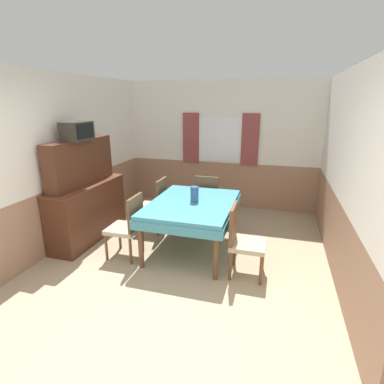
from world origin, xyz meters
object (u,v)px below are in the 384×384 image
(dining_table, at_px, (192,208))
(chair_left_near, at_px, (128,225))
(vase, at_px, (195,194))
(chair_left_far, at_px, (155,203))
(chair_right_near, at_px, (243,239))
(tv, at_px, (77,131))
(sideboard, at_px, (87,198))
(chair_head_window, at_px, (208,199))

(dining_table, xyz_separation_m, chair_left_near, (-0.81, -0.49, -0.16))
(dining_table, height_order, chair_left_near, chair_left_near)
(vase, bearing_deg, chair_left_far, 150.68)
(chair_right_near, height_order, vase, vase)
(chair_right_near, bearing_deg, chair_left_far, -120.94)
(dining_table, height_order, tv, tv)
(chair_left_far, height_order, sideboard, sideboard)
(chair_head_window, xyz_separation_m, chair_left_far, (-0.81, -0.52, 0.00))
(chair_right_near, xyz_separation_m, tv, (-2.51, 0.28, 1.26))
(chair_left_far, xyz_separation_m, vase, (0.84, -0.47, 0.38))
(chair_left_near, height_order, tv, tv)
(chair_head_window, bearing_deg, chair_left_near, -118.50)
(chair_head_window, height_order, vase, vase)
(chair_left_near, height_order, sideboard, sideboard)
(chair_right_near, xyz_separation_m, sideboard, (-2.57, 0.40, 0.19))
(dining_table, distance_m, chair_left_far, 0.96)
(chair_head_window, relative_size, chair_left_near, 1.00)
(dining_table, xyz_separation_m, chair_right_near, (0.81, -0.49, -0.16))
(dining_table, xyz_separation_m, tv, (-1.70, -0.21, 1.10))
(chair_left_near, bearing_deg, chair_right_near, -90.00)
(chair_right_near, bearing_deg, vase, -122.62)
(dining_table, relative_size, chair_right_near, 1.72)
(dining_table, relative_size, vase, 6.99)
(chair_left_far, bearing_deg, chair_head_window, -57.25)
(chair_left_far, height_order, tv, tv)
(chair_left_far, xyz_separation_m, chair_left_near, (0.00, -0.97, 0.00))
(dining_table, bearing_deg, vase, 25.18)
(chair_right_near, bearing_deg, chair_head_window, -151.50)
(chair_left_near, relative_size, sideboard, 0.58)
(chair_head_window, distance_m, chair_left_near, 1.70)
(dining_table, distance_m, sideboard, 1.76)
(dining_table, height_order, sideboard, sideboard)
(chair_left_near, relative_size, tv, 2.01)
(chair_right_near, relative_size, tv, 2.01)
(chair_left_near, bearing_deg, chair_left_far, 0.00)
(chair_left_far, relative_size, tv, 2.01)
(chair_left_far, bearing_deg, sideboard, 121.09)
(dining_table, height_order, chair_right_near, chair_right_near)
(chair_left_far, distance_m, vase, 1.04)
(dining_table, bearing_deg, chair_left_near, -149.06)
(chair_right_near, bearing_deg, chair_left_near, -90.00)
(chair_left_near, relative_size, chair_right_near, 1.00)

